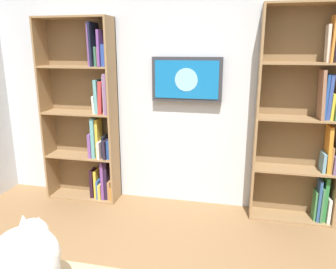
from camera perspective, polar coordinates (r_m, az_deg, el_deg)
wall_back at (r=3.62m, az=2.87°, el=8.55°), size 4.52×0.06×2.70m
bookshelf_left at (r=3.51m, az=23.28°, el=2.66°), size 0.82×0.28×2.14m
bookshelf_right at (r=3.84m, az=-13.51°, el=3.06°), size 0.84×0.28×2.06m
wall_mounted_tv at (r=3.52m, az=3.26°, el=9.49°), size 0.74×0.07×0.46m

